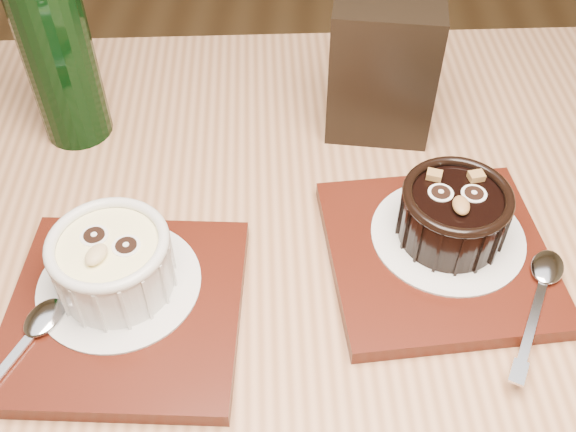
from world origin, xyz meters
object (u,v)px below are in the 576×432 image
ramekin_white (112,260)px  green_bottle (57,49)px  ramekin_dark (454,212)px  condiment_stand (382,71)px  tray_right (437,255)px  table (287,367)px  tray_left (126,311)px

ramekin_white → green_bottle: 0.23m
ramekin_dark → condiment_stand: 0.17m
tray_right → green_bottle: (-0.35, 0.16, 0.09)m
table → tray_left: tray_left is taller
table → ramekin_white: ramekin_white is taller
tray_left → green_bottle: 0.26m
table → condiment_stand: bearing=70.2°
table → ramekin_dark: size_ratio=14.11×
green_bottle → tray_left: bearing=-67.3°
condiment_stand → table: bearing=-109.8°
ramekin_dark → tray_left: bearing=-162.7°
tray_left → ramekin_white: bearing=111.3°
ramekin_white → green_bottle: bearing=131.8°
green_bottle → ramekin_dark: bearing=-22.0°
table → green_bottle: 0.36m
ramekin_white → ramekin_dark: ramekin_white is taller
tray_right → ramekin_white: bearing=-169.6°
tray_left → ramekin_dark: bearing=17.5°
tray_left → green_bottle: bearing=112.7°
ramekin_dark → table: bearing=-152.5°
ramekin_white → ramekin_dark: bearing=32.1°
tray_left → table: bearing=5.3°
ramekin_dark → tray_right: bearing=-120.4°
ramekin_white → condiment_stand: 0.31m
green_bottle → tray_right: bearing=-24.6°
table → tray_right: 0.17m
ramekin_white → ramekin_dark: size_ratio=1.04×
table → tray_right: (0.13, 0.05, 0.10)m
table → condiment_stand: 0.29m
tray_left → condiment_stand: bearing=49.0°
tray_left → tray_right: size_ratio=1.00×
tray_right → condiment_stand: bearing=104.1°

